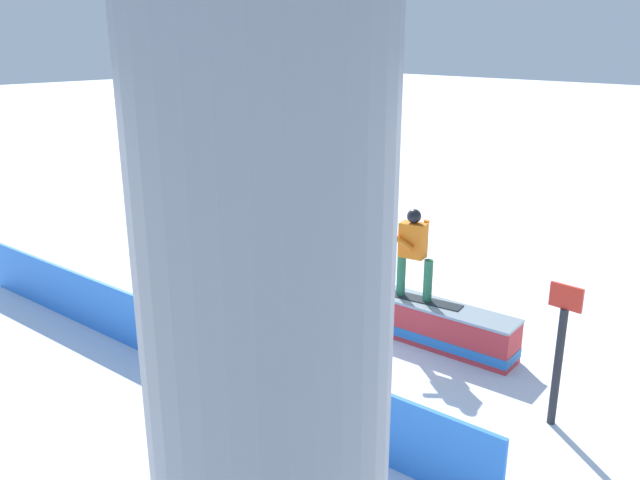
% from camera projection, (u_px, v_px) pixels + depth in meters
% --- Properties ---
extents(ground_plane, '(120.00, 120.00, 0.00)m').
position_uv_depth(ground_plane, '(315.00, 306.00, 11.67)').
color(ground_plane, white).
extents(grind_box, '(7.46, 1.36, 0.68)m').
position_uv_depth(grind_box, '(315.00, 290.00, 11.58)').
color(grind_box, red).
rests_on(grind_box, ground_plane).
extents(snowboarder, '(1.61, 0.59, 1.45)m').
position_uv_depth(snowboarder, '(413.00, 251.00, 10.06)').
color(snowboarder, black).
rests_on(snowboarder, grind_box).
extents(safety_fence, '(10.23, 1.13, 0.91)m').
position_uv_depth(safety_fence, '(169.00, 337.00, 9.46)').
color(safety_fence, '#3078E4').
rests_on(safety_fence, ground_plane).
extents(trail_marker, '(0.40, 0.10, 1.86)m').
position_uv_depth(trail_marker, '(559.00, 351.00, 7.86)').
color(trail_marker, '#262628').
rests_on(trail_marker, ground_plane).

